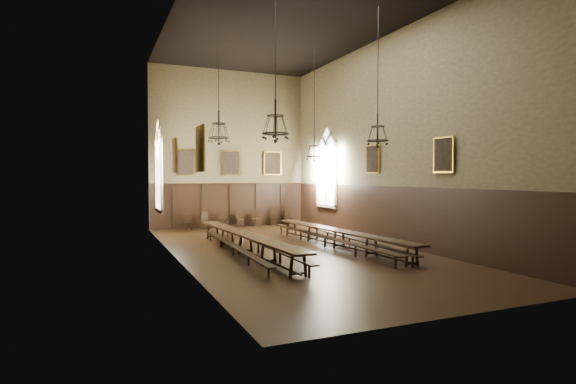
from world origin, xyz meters
TOP-DOWN VIEW (x-y plane):
  - floor at (0.00, 0.00)m, footprint 9.00×18.00m
  - ceiling at (0.00, 0.00)m, footprint 9.00×18.00m
  - wall_back at (0.00, 9.01)m, footprint 9.00×0.02m
  - wall_front at (0.00, -9.01)m, footprint 9.00×0.02m
  - wall_left at (-4.51, 0.00)m, footprint 0.02×18.00m
  - wall_right at (4.51, 0.00)m, footprint 0.02×18.00m
  - wainscot_panelling at (0.00, 0.00)m, footprint 9.00×18.00m
  - table_left at (-1.94, 0.01)m, footprint 1.10×9.86m
  - table_right at (2.01, -0.15)m, footprint 1.29×9.52m
  - bench_left_outer at (-2.47, -0.15)m, footprint 0.59×9.03m
  - bench_left_inner at (-1.42, 0.02)m, footprint 0.48×10.09m
  - bench_right_inner at (1.55, 0.18)m, footprint 0.41×10.17m
  - bench_right_outer at (2.48, -0.21)m, footprint 0.91×9.53m
  - chair_1 at (-2.50, 8.52)m, footprint 0.43×0.43m
  - chair_2 at (-1.52, 8.48)m, footprint 0.54×0.54m
  - chair_3 at (-0.52, 8.47)m, footprint 0.52×0.52m
  - chair_4 at (0.48, 8.59)m, footprint 0.41×0.41m
  - chair_5 at (1.38, 8.51)m, footprint 0.47×0.47m
  - chair_6 at (2.54, 8.59)m, footprint 0.56×0.56m
  - chair_7 at (3.48, 8.49)m, footprint 0.50×0.50m
  - chandelier_back_left at (-2.19, 2.92)m, footprint 0.94×0.94m
  - chandelier_back_right at (2.32, 2.76)m, footprint 0.76×0.76m
  - chandelier_front_left at (-1.79, -2.73)m, footprint 0.88×0.88m
  - chandelier_front_right at (2.25, -2.49)m, footprint 0.79×0.79m
  - portrait_back_0 at (-2.60, 8.88)m, footprint 1.10×0.12m
  - portrait_back_1 at (0.00, 8.88)m, footprint 1.10×0.12m
  - portrait_back_2 at (2.60, 8.88)m, footprint 1.10×0.12m
  - portrait_left_0 at (-4.38, 1.00)m, footprint 0.12×1.00m
  - portrait_left_1 at (-4.38, -3.50)m, footprint 0.12×1.00m
  - portrait_right_0 at (4.38, 1.00)m, footprint 0.12×1.00m
  - portrait_right_1 at (4.38, -3.50)m, footprint 0.12×1.00m
  - window_right at (4.43, 5.50)m, footprint 0.20×2.20m
  - window_left at (-4.43, 5.50)m, footprint 0.20×2.20m

SIDE VIEW (x-z plane):
  - floor at x=0.00m, z-range -0.02..0.00m
  - bench_left_outer at x=-2.47m, z-range 0.06..0.46m
  - chair_1 at x=-2.50m, z-range -0.17..0.70m
  - chair_4 at x=0.48m, z-range -0.17..0.70m
  - bench_right_outer at x=2.48m, z-range 0.06..0.49m
  - chair_7 at x=3.48m, z-range -0.18..0.74m
  - chair_5 at x=1.38m, z-range -0.19..0.75m
  - bench_left_inner at x=-1.42m, z-range 0.06..0.52m
  - chair_2 at x=-1.52m, z-range -0.19..0.77m
  - bench_right_inner at x=1.55m, z-range 0.06..0.52m
  - chair_3 at x=-0.52m, z-range -0.19..0.79m
  - chair_6 at x=2.54m, z-range -0.20..0.79m
  - table_right at x=2.01m, z-range 0.00..0.74m
  - table_left at x=-1.94m, z-range 0.00..0.77m
  - wainscot_panelling at x=0.00m, z-range 0.00..2.50m
  - window_right at x=4.43m, z-range 1.10..5.70m
  - window_left at x=-4.43m, z-range 1.10..5.70m
  - portrait_back_0 at x=-2.60m, z-range 3.00..4.40m
  - portrait_back_1 at x=0.00m, z-range 3.00..4.40m
  - portrait_back_2 at x=2.60m, z-range 3.00..4.40m
  - portrait_left_0 at x=-4.38m, z-range 3.05..4.35m
  - portrait_left_1 at x=-4.38m, z-range 3.05..4.35m
  - portrait_right_0 at x=4.38m, z-range 3.05..4.35m
  - portrait_right_1 at x=4.38m, z-range 3.05..4.35m
  - chandelier_back_right at x=2.32m, z-range 1.62..6.90m
  - wall_back at x=0.00m, z-range 0.00..9.00m
  - wall_front at x=0.00m, z-range 0.00..9.00m
  - wall_left at x=-4.51m, z-range 0.00..9.00m
  - wall_right at x=4.51m, z-range 0.00..9.00m
  - chandelier_front_right at x=2.25m, z-range 2.10..7.03m
  - chandelier_front_left at x=-1.79m, z-range 2.17..7.04m
  - chandelier_back_left at x=-2.19m, z-range 2.58..7.16m
  - ceiling at x=0.00m, z-range 9.00..9.02m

